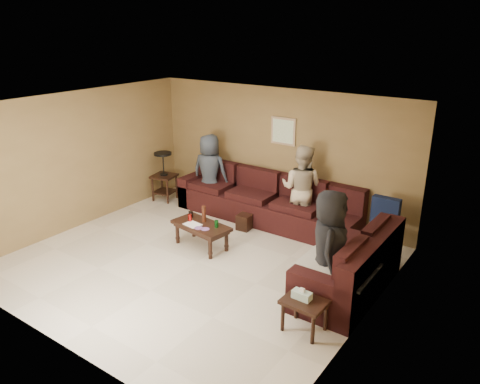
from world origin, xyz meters
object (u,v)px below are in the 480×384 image
(sectional_sofa, at_px, (289,224))
(person_left, at_px, (210,172))
(coffee_table, at_px, (201,227))
(waste_bin, at_px, (244,222))
(person_right, at_px, (329,247))
(side_table_right, at_px, (304,304))
(end_table_left, at_px, (164,175))
(person_middle, at_px, (301,189))

(sectional_sofa, height_order, person_left, person_left)
(coffee_table, height_order, waste_bin, coffee_table)
(person_right, bearing_deg, person_left, 40.50)
(coffee_table, xyz_separation_m, side_table_right, (2.51, -1.05, 0.02))
(coffee_table, distance_m, waste_bin, 1.05)
(sectional_sofa, distance_m, person_left, 2.21)
(waste_bin, bearing_deg, person_left, 157.18)
(end_table_left, relative_size, waste_bin, 3.62)
(person_left, xyz_separation_m, person_right, (3.45, -1.77, 0.03))
(waste_bin, xyz_separation_m, person_middle, (0.85, 0.59, 0.66))
(sectional_sofa, height_order, side_table_right, sectional_sofa)
(coffee_table, bearing_deg, waste_bin, 79.30)
(side_table_right, height_order, waste_bin, side_table_right)
(waste_bin, relative_size, person_right, 0.18)
(coffee_table, xyz_separation_m, end_table_left, (-2.09, 1.30, 0.19))
(waste_bin, xyz_separation_m, person_right, (2.25, -1.27, 0.66))
(end_table_left, bearing_deg, side_table_right, -27.03)
(side_table_right, relative_size, waste_bin, 2.01)
(sectional_sofa, distance_m, coffee_table, 1.52)
(person_left, height_order, person_right, person_right)
(sectional_sofa, bearing_deg, end_table_left, 175.47)
(side_table_right, bearing_deg, waste_bin, 138.36)
(side_table_right, xyz_separation_m, person_right, (-0.07, 0.79, 0.42))
(end_table_left, xyz_separation_m, waste_bin, (2.29, -0.29, -0.41))
(person_middle, bearing_deg, person_right, 120.20)
(end_table_left, bearing_deg, coffee_table, -31.81)
(coffee_table, height_order, person_middle, person_middle)
(person_left, bearing_deg, person_middle, 169.27)
(sectional_sofa, xyz_separation_m, person_middle, (-0.07, 0.55, 0.48))
(coffee_table, height_order, person_right, person_right)
(coffee_table, xyz_separation_m, person_right, (2.44, -0.26, 0.44))
(coffee_table, relative_size, end_table_left, 1.03)
(coffee_table, relative_size, person_right, 0.67)
(waste_bin, height_order, person_left, person_left)
(person_right, bearing_deg, sectional_sofa, 23.44)
(person_right, bearing_deg, end_table_left, 48.78)
(waste_bin, bearing_deg, person_middle, 34.77)
(person_middle, xyz_separation_m, person_right, (1.40, -1.85, -0.00))
(waste_bin, bearing_deg, person_right, -29.44)
(side_table_right, relative_size, person_left, 0.38)
(sectional_sofa, bearing_deg, person_middle, 96.72)
(coffee_table, xyz_separation_m, person_middle, (1.04, 1.60, 0.44))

